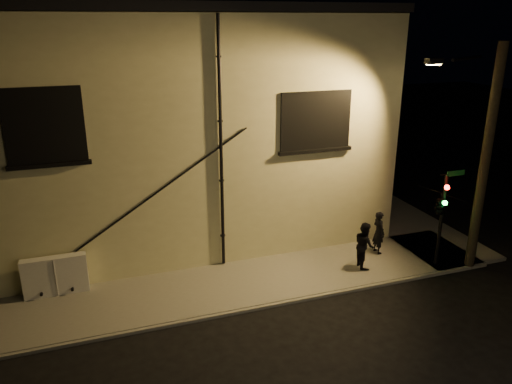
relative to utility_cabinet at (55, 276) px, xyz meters
name	(u,v)px	position (x,y,z in m)	size (l,w,h in m)	color
ground	(305,299)	(7.27, -2.70, -0.75)	(90.00, 90.00, 0.00)	black
sidewalk	(287,237)	(8.50, 1.69, -0.69)	(21.00, 16.00, 0.12)	slate
building	(156,115)	(4.28, 6.29, 3.65)	(16.20, 12.23, 8.80)	beige
utility_cabinet	(55,276)	(0.00, 0.00, 0.00)	(1.92, 0.32, 1.26)	white
pedestrian_a	(379,232)	(11.09, -0.75, 0.17)	(0.59, 0.38, 1.61)	black
pedestrian_b	(364,245)	(10.02, -1.54, 0.18)	(0.79, 0.62, 1.63)	black
traffic_signal	(441,205)	(12.35, -2.34, 1.65)	(1.32, 2.00, 3.39)	black
streetlamp_pole	(483,157)	(13.55, -2.61, 3.29)	(2.05, 1.40, 7.67)	black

